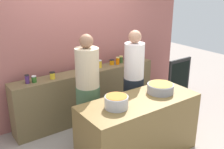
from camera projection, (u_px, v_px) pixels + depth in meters
ground at (125, 145)px, 4.12m from camera, size 12.00×12.00×0.00m
storefront_wall at (76, 34)px, 4.74m from camera, size 4.80×0.12×3.00m
display_shelf at (88, 94)px, 4.82m from camera, size 2.70×0.36×0.91m
prep_table at (139, 128)px, 3.74m from camera, size 1.70×0.70×0.87m
preserve_jar_0 at (27, 79)px, 4.06m from camera, size 0.07×0.07×0.14m
preserve_jar_1 at (34, 79)px, 4.11m from camera, size 0.08×0.08×0.10m
preserve_jar_2 at (52, 75)px, 4.25m from camera, size 0.09×0.09×0.11m
preserve_jar_3 at (85, 68)px, 4.58m from camera, size 0.08×0.08×0.12m
preserve_jar_4 at (100, 64)px, 4.80m from camera, size 0.07×0.07×0.14m
preserve_jar_5 at (112, 62)px, 4.97m from camera, size 0.09×0.09×0.10m
preserve_jar_6 at (118, 61)px, 4.98m from camera, size 0.07×0.07×0.14m
preserve_jar_7 at (121, 59)px, 5.08m from camera, size 0.07×0.07×0.13m
preserve_jar_8 at (127, 59)px, 5.12m from camera, size 0.09×0.09×0.12m
preserve_jar_9 at (132, 59)px, 5.17m from camera, size 0.09×0.09×0.10m
preserve_jar_10 at (139, 58)px, 5.22m from camera, size 0.09×0.09×0.12m
cooking_pot_left at (116, 102)px, 3.35m from camera, size 0.30×0.30×0.16m
cooking_pot_center at (160, 88)px, 3.82m from camera, size 0.38×0.38×0.13m
cook_with_tongs at (88, 96)px, 3.95m from camera, size 0.36×0.36×1.70m
cook_in_cap at (133, 86)px, 4.32m from camera, size 0.33×0.33×1.69m
chalkboard_sign at (179, 81)px, 5.36m from camera, size 0.58×0.05×0.95m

